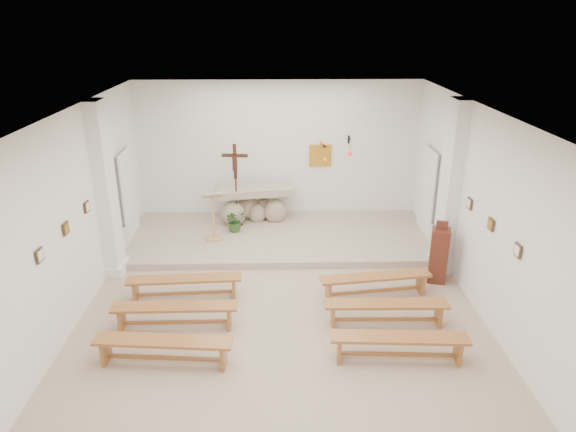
{
  "coord_description": "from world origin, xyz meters",
  "views": [
    {
      "loc": [
        -0.07,
        -7.52,
        4.94
      ],
      "look_at": [
        0.16,
        1.6,
        1.35
      ],
      "focal_mm": 32.0,
      "sensor_mm": 36.0,
      "label": 1
    }
  ],
  "objects_px": {
    "lectern": "(213,216)",
    "bench_left_second": "(175,311)",
    "altar": "(254,206)",
    "bench_right_front": "(375,281)",
    "donation_pedestal": "(439,255)",
    "bench_left_third": "(164,346)",
    "bench_right_third": "(399,342)",
    "bench_left_front": "(185,283)",
    "bench_right_second": "(386,308)",
    "crucifix_stand": "(236,179)"
  },
  "relations": [
    {
      "from": "bench_right_third",
      "to": "bench_right_second",
      "type": "bearing_deg",
      "value": 93.22
    },
    {
      "from": "bench_left_second",
      "to": "bench_right_third",
      "type": "distance_m",
      "value": 3.67
    },
    {
      "from": "bench_right_front",
      "to": "bench_left_second",
      "type": "relative_size",
      "value": 1.01
    },
    {
      "from": "bench_left_front",
      "to": "bench_left_third",
      "type": "distance_m",
      "value": 1.93
    },
    {
      "from": "lectern",
      "to": "donation_pedestal",
      "type": "xyz_separation_m",
      "value": [
        4.58,
        -1.81,
        -0.16
      ]
    },
    {
      "from": "lectern",
      "to": "bench_right_third",
      "type": "height_order",
      "value": "lectern"
    },
    {
      "from": "altar",
      "to": "donation_pedestal",
      "type": "distance_m",
      "value": 4.75
    },
    {
      "from": "lectern",
      "to": "altar",
      "type": "bearing_deg",
      "value": 34.85
    },
    {
      "from": "altar",
      "to": "donation_pedestal",
      "type": "relative_size",
      "value": 1.51
    },
    {
      "from": "crucifix_stand",
      "to": "bench_left_third",
      "type": "distance_m",
      "value": 5.29
    },
    {
      "from": "donation_pedestal",
      "to": "bench_left_second",
      "type": "xyz_separation_m",
      "value": [
        -4.87,
        -1.54,
        -0.24
      ]
    },
    {
      "from": "lectern",
      "to": "bench_left_second",
      "type": "height_order",
      "value": "lectern"
    },
    {
      "from": "altar",
      "to": "lectern",
      "type": "height_order",
      "value": "lectern"
    },
    {
      "from": "crucifix_stand",
      "to": "bench_left_third",
      "type": "relative_size",
      "value": 0.96
    },
    {
      "from": "bench_right_second",
      "to": "bench_left_third",
      "type": "height_order",
      "value": "same"
    },
    {
      "from": "altar",
      "to": "bench_left_front",
      "type": "height_order",
      "value": "altar"
    },
    {
      "from": "bench_right_front",
      "to": "bench_left_third",
      "type": "bearing_deg",
      "value": -159.12
    },
    {
      "from": "lectern",
      "to": "bench_left_third",
      "type": "xyz_separation_m",
      "value": [
        -0.28,
        -4.32,
        -0.39
      ]
    },
    {
      "from": "altar",
      "to": "bench_left_second",
      "type": "bearing_deg",
      "value": -113.58
    },
    {
      "from": "bench_right_second",
      "to": "bench_right_third",
      "type": "relative_size",
      "value": 1.0
    },
    {
      "from": "crucifix_stand",
      "to": "bench_right_front",
      "type": "height_order",
      "value": "crucifix_stand"
    },
    {
      "from": "altar",
      "to": "bench_right_front",
      "type": "relative_size",
      "value": 0.92
    },
    {
      "from": "lectern",
      "to": "bench_right_front",
      "type": "bearing_deg",
      "value": -54.48
    },
    {
      "from": "lectern",
      "to": "bench_left_third",
      "type": "bearing_deg",
      "value": -111.96
    },
    {
      "from": "bench_right_second",
      "to": "bench_left_third",
      "type": "bearing_deg",
      "value": -163.68
    },
    {
      "from": "altar",
      "to": "bench_left_third",
      "type": "height_order",
      "value": "altar"
    },
    {
      "from": "bench_right_second",
      "to": "bench_right_third",
      "type": "height_order",
      "value": "same"
    },
    {
      "from": "bench_right_front",
      "to": "bench_left_second",
      "type": "height_order",
      "value": "same"
    },
    {
      "from": "bench_left_front",
      "to": "bench_right_front",
      "type": "distance_m",
      "value": 3.54
    },
    {
      "from": "bench_left_front",
      "to": "bench_right_second",
      "type": "height_order",
      "value": "same"
    },
    {
      "from": "crucifix_stand",
      "to": "bench_right_second",
      "type": "relative_size",
      "value": 0.97
    },
    {
      "from": "bench_right_second",
      "to": "bench_right_third",
      "type": "bearing_deg",
      "value": -88.91
    },
    {
      "from": "bench_right_third",
      "to": "bench_left_front",
      "type": "bearing_deg",
      "value": 154.65
    },
    {
      "from": "bench_left_front",
      "to": "bench_right_second",
      "type": "xyz_separation_m",
      "value": [
        3.54,
        -0.96,
        0.0
      ]
    },
    {
      "from": "bench_right_second",
      "to": "lectern",
      "type": "bearing_deg",
      "value": 135.23
    },
    {
      "from": "bench_left_front",
      "to": "bench_left_second",
      "type": "relative_size",
      "value": 1.01
    },
    {
      "from": "bench_right_front",
      "to": "bench_right_third",
      "type": "height_order",
      "value": "same"
    },
    {
      "from": "donation_pedestal",
      "to": "bench_left_third",
      "type": "relative_size",
      "value": 0.61
    },
    {
      "from": "lectern",
      "to": "bench_left_third",
      "type": "height_order",
      "value": "lectern"
    },
    {
      "from": "altar",
      "to": "bench_left_second",
      "type": "xyz_separation_m",
      "value": [
        -1.15,
        -4.5,
        -0.19
      ]
    },
    {
      "from": "bench_right_third",
      "to": "bench_right_front",
      "type": "bearing_deg",
      "value": 93.22
    },
    {
      "from": "altar",
      "to": "bench_right_third",
      "type": "distance_m",
      "value": 5.96
    },
    {
      "from": "donation_pedestal",
      "to": "bench_left_second",
      "type": "distance_m",
      "value": 5.11
    },
    {
      "from": "bench_left_third",
      "to": "donation_pedestal",
      "type": "bearing_deg",
      "value": 32.16
    },
    {
      "from": "crucifix_stand",
      "to": "bench_right_second",
      "type": "height_order",
      "value": "crucifix_stand"
    },
    {
      "from": "altar",
      "to": "bench_right_second",
      "type": "xyz_separation_m",
      "value": [
        2.39,
        -4.5,
        -0.19
      ]
    },
    {
      "from": "altar",
      "to": "bench_right_second",
      "type": "relative_size",
      "value": 0.93
    },
    {
      "from": "bench_left_front",
      "to": "bench_right_front",
      "type": "bearing_deg",
      "value": -3.23
    },
    {
      "from": "bench_left_second",
      "to": "bench_right_third",
      "type": "xyz_separation_m",
      "value": [
        3.54,
        -0.96,
        0.0
      ]
    },
    {
      "from": "bench_right_second",
      "to": "donation_pedestal",
      "type": "bearing_deg",
      "value": 50.29
    }
  ]
}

